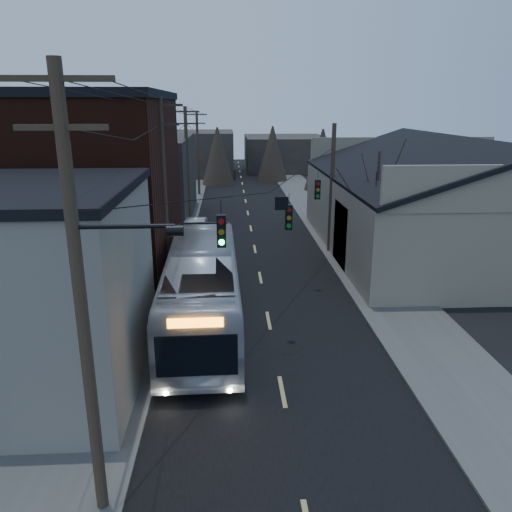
{
  "coord_description": "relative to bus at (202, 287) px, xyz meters",
  "views": [
    {
      "loc": [
        -1.77,
        -7.21,
        9.63
      ],
      "look_at": [
        -0.56,
        14.51,
        3.0
      ],
      "focal_mm": 35.0,
      "sensor_mm": 36.0,
      "label": 1
    }
  ],
  "objects": [
    {
      "name": "sidewalk_right",
      "position": [
        9.5,
        16.27,
        -1.76
      ],
      "size": [
        4.0,
        110.0,
        0.12
      ],
      "primitive_type": "cube",
      "color": "#474744",
      "rests_on": "ground"
    },
    {
      "name": "building_left_far",
      "position": [
        -6.5,
        22.27,
        1.68
      ],
      "size": [
        9.0,
        14.0,
        7.0
      ],
      "primitive_type": "cube",
      "color": "#302A26",
      "rests_on": "ground"
    },
    {
      "name": "warehouse",
      "position": [
        16.0,
        11.27,
        0.87
      ],
      "size": [
        16.16,
        20.6,
        7.73
      ],
      "color": "#7E775C",
      "rests_on": "ground"
    },
    {
      "name": "building_far_left",
      "position": [
        -3.0,
        51.27,
        1.18
      ],
      "size": [
        10.0,
        12.0,
        6.0
      ],
      "primitive_type": "cube",
      "color": "#302A26",
      "rests_on": "ground"
    },
    {
      "name": "building_brick",
      "position": [
        -7.0,
        6.27,
        3.18
      ],
      "size": [
        10.0,
        12.0,
        10.0
      ],
      "primitive_type": "cube",
      "color": "black",
      "rests_on": "ground"
    },
    {
      "name": "building_clapboard",
      "position": [
        -6.0,
        -4.73,
        1.68
      ],
      "size": [
        8.0,
        8.0,
        7.0
      ],
      "primitive_type": "cube",
      "color": "gray",
      "rests_on": "ground"
    },
    {
      "name": "utility_lines",
      "position": [
        -0.11,
        10.41,
        3.13
      ],
      "size": [
        11.24,
        45.28,
        10.5
      ],
      "color": "#382B1E",
      "rests_on": "ground"
    },
    {
      "name": "sidewalk_left",
      "position": [
        -3.5,
        16.27,
        -1.76
      ],
      "size": [
        4.0,
        110.0,
        0.12
      ],
      "primitive_type": "cube",
      "color": "#474744",
      "rests_on": "ground"
    },
    {
      "name": "bus",
      "position": [
        0.0,
        0.0,
        0.0
      ],
      "size": [
        3.32,
        13.16,
        3.65
      ],
      "primitive_type": "imported",
      "rotation": [
        0.0,
        0.0,
        3.16
      ],
      "color": "#AEB2BA",
      "rests_on": "ground"
    },
    {
      "name": "bare_tree",
      "position": [
        9.5,
        6.27,
        1.78
      ],
      "size": [
        0.4,
        0.4,
        7.2
      ],
      "primitive_type": "cone",
      "color": "black",
      "rests_on": "ground"
    },
    {
      "name": "building_far_right",
      "position": [
        10.0,
        56.27,
        0.68
      ],
      "size": [
        12.0,
        14.0,
        5.0
      ],
      "primitive_type": "cube",
      "color": "#302A26",
      "rests_on": "ground"
    },
    {
      "name": "parked_car",
      "position": [
        -1.3,
        15.41,
        -1.09
      ],
      "size": [
        1.73,
        4.51,
        1.47
      ],
      "primitive_type": "imported",
      "rotation": [
        0.0,
        0.0,
        -0.04
      ],
      "color": "#B1B5B9",
      "rests_on": "ground"
    },
    {
      "name": "road_surface",
      "position": [
        3.0,
        16.27,
        -1.81
      ],
      "size": [
        9.0,
        110.0,
        0.02
      ],
      "primitive_type": "cube",
      "color": "black",
      "rests_on": "ground"
    }
  ]
}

